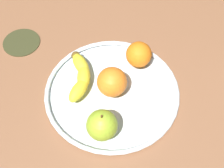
% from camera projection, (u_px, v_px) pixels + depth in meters
% --- Properties ---
extents(ground_plane, '(1.38, 1.38, 0.04)m').
position_uv_depth(ground_plane, '(112.00, 98.00, 0.90)').
color(ground_plane, brown).
extents(fruit_bowl, '(0.36, 0.36, 0.02)m').
position_uv_depth(fruit_bowl, '(112.00, 92.00, 0.88)').
color(fruit_bowl, silver).
rests_on(fruit_bowl, ground_plane).
extents(banana, '(0.18, 0.07, 0.04)m').
position_uv_depth(banana, '(81.00, 76.00, 0.88)').
color(banana, yellow).
rests_on(banana, fruit_bowl).
extents(apple, '(0.08, 0.08, 0.08)m').
position_uv_depth(apple, '(102.00, 125.00, 0.77)').
color(apple, '#97BB2D').
rests_on(apple, fruit_bowl).
extents(orange_front_left, '(0.08, 0.08, 0.08)m').
position_uv_depth(orange_front_left, '(113.00, 82.00, 0.84)').
color(orange_front_left, orange).
rests_on(orange_front_left, fruit_bowl).
extents(orange_center, '(0.07, 0.07, 0.07)m').
position_uv_depth(orange_center, '(139.00, 54.00, 0.90)').
color(orange_center, orange).
rests_on(orange_center, fruit_bowl).
extents(ambient_coaster, '(0.11, 0.11, 0.01)m').
position_uv_depth(ambient_coaster, '(21.00, 42.00, 0.99)').
color(ambient_coaster, '#34361D').
rests_on(ambient_coaster, ground_plane).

